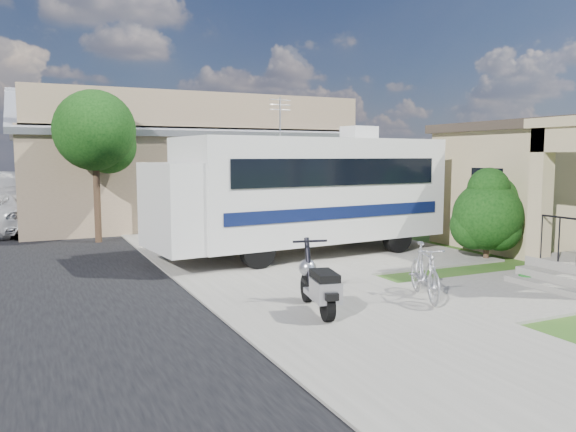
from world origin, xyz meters
name	(u,v)px	position (x,y,z in m)	size (l,w,h in m)	color
ground	(369,297)	(0.00, 0.00, 0.00)	(120.00, 120.00, 0.00)	#1A4312
sidewalk_slab	(181,232)	(-1.00, 10.00, 0.03)	(4.00, 80.00, 0.06)	slate
driveway_slab	(323,252)	(1.50, 4.50, 0.03)	(7.00, 6.00, 0.05)	slate
walk_slab	(528,291)	(3.00, -1.00, 0.03)	(4.00, 3.00, 0.05)	slate
warehouse	(180,171)	(0.00, 13.97, 1.99)	(12.50, 8.40, 5.04)	#886E55
street_tree_a	(98,135)	(-3.70, 9.05, 3.25)	(2.44, 2.40, 4.58)	#2F2014
street_tree_b	(72,139)	(-3.70, 19.05, 3.39)	(2.44, 2.40, 4.73)	#2F2014
street_tree_c	(61,148)	(-3.70, 28.05, 3.10)	(2.44, 2.40, 4.42)	#2F2014
motorhome	(304,190)	(0.84, 4.40, 1.73)	(8.07, 3.27, 4.03)	beige
shrub	(488,213)	(4.82, 1.95, 1.19)	(1.90, 1.82, 2.33)	#2F2014
scooter	(319,286)	(-1.46, -0.75, 0.51)	(0.75, 1.73, 1.14)	black
bicycle	(425,275)	(0.68, -0.77, 0.50)	(0.47, 1.67, 1.01)	#9B9AA2
pickup_truck	(24,211)	(-5.81, 12.70, 0.73)	(2.42, 5.25, 1.46)	silver
van	(8,193)	(-6.45, 19.76, 0.95)	(2.66, 6.55, 1.90)	silver
garden_hose	(527,280)	(3.56, -0.47, 0.08)	(0.34, 0.34, 0.15)	#146418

